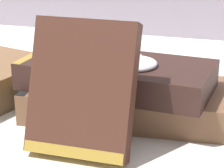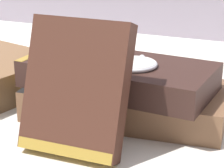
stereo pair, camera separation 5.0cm
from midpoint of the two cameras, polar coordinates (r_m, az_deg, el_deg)
ground_plane at (r=0.61m, az=-4.75°, el=-3.95°), size 3.00×3.00×0.00m
book_flat_bottom at (r=0.61m, az=-1.17°, el=-1.95°), size 0.26×0.15×0.04m
book_flat_top at (r=0.60m, az=-2.30°, el=1.19°), size 0.25×0.13×0.04m
book_leaning_front at (r=0.50m, az=-6.53°, el=-1.16°), size 0.11×0.07×0.15m
pocket_watch at (r=0.57m, az=0.25°, el=2.57°), size 0.06×0.06×0.01m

